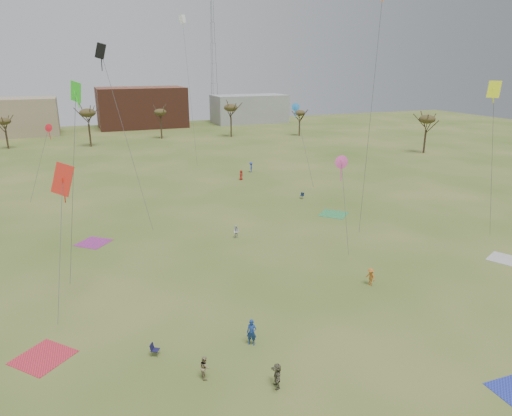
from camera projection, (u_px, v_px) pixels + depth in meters
name	position (u px, v px, depth m)	size (l,w,h in m)	color
ground	(314.00, 319.00, 35.37)	(260.00, 260.00, 0.00)	#3A591B
flyer_near_right	(252.00, 332.00, 31.90)	(0.70, 0.46, 1.92)	navy
spectator_fore_b	(205.00, 367.00, 28.57)	(0.73, 0.57, 1.51)	#8B7A58
spectator_fore_c	(277.00, 376.00, 27.71)	(1.51, 0.48, 1.62)	brown
flyer_mid_b	(371.00, 277.00, 40.62)	(1.02, 0.59, 1.58)	#C36924
spectator_mid_e	(236.00, 232.00, 51.61)	(0.72, 0.56, 1.48)	silver
flyer_far_b	(241.00, 175.00, 77.57)	(0.82, 0.53, 1.68)	#A3261C
flyer_far_c	(251.00, 167.00, 83.09)	(1.18, 0.68, 1.82)	#22369C
blanket_red	(43.00, 358.00, 30.73)	(3.23, 3.23, 0.03)	red
blanket_cream	(505.00, 259.00, 46.17)	(2.94, 2.94, 0.03)	beige
blanket_plum	(94.00, 243.00, 50.42)	(3.07, 3.07, 0.03)	#962E82
blanket_olive	(334.00, 214.00, 60.01)	(3.31, 3.31, 0.03)	#35924F
camp_chair_left	(155.00, 352.00, 30.90)	(0.73, 0.71, 0.87)	#17153C
camp_chair_right	(302.00, 197.00, 66.91)	(0.74, 0.74, 0.87)	#121E33
kites_aloft	(169.00, 63.00, 55.40)	(50.30, 52.43, 26.18)	white
tree_line	(133.00, 119.00, 102.27)	(117.44, 49.32, 8.91)	#3A2B1E
building_brick	(142.00, 107.00, 141.57)	(26.00, 16.00, 12.00)	brown
building_grey	(249.00, 109.00, 152.65)	(24.00, 12.00, 9.00)	gray
radio_tower	(213.00, 63.00, 150.87)	(1.51, 1.72, 41.00)	#9EA3A8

